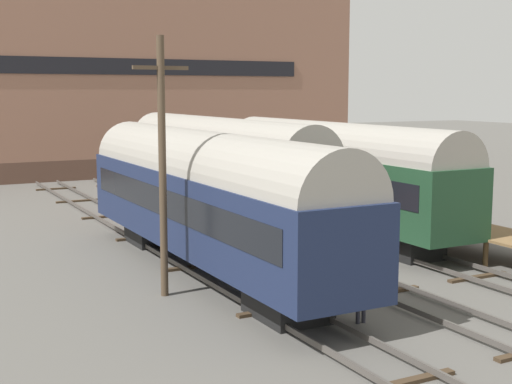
{
  "coord_description": "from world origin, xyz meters",
  "views": [
    {
      "loc": [
        -14.17,
        -20.89,
        6.53
      ],
      "look_at": [
        0.0,
        6.03,
        2.2
      ],
      "focal_mm": 50.0,
      "sensor_mm": 36.0,
      "label": 1
    }
  ],
  "objects_px": {
    "train_car_navy": "(206,193)",
    "train_car_green": "(335,171)",
    "person_worker": "(361,285)",
    "train_car_maroon": "(218,165)",
    "utility_pole": "(162,163)"
  },
  "relations": [
    {
      "from": "train_car_navy",
      "to": "train_car_green",
      "type": "height_order",
      "value": "train_car_navy"
    },
    {
      "from": "person_worker",
      "to": "train_car_green",
      "type": "bearing_deg",
      "value": 59.45
    },
    {
      "from": "train_car_navy",
      "to": "train_car_green",
      "type": "xyz_separation_m",
      "value": [
        8.11,
        3.88,
        0.01
      ]
    },
    {
      "from": "train_car_maroon",
      "to": "person_worker",
      "type": "xyz_separation_m",
      "value": [
        -2.48,
        -14.96,
        -1.91
      ]
    },
    {
      "from": "person_worker",
      "to": "train_car_navy",
      "type": "bearing_deg",
      "value": 102.4
    },
    {
      "from": "train_car_green",
      "to": "utility_pole",
      "type": "height_order",
      "value": "utility_pole"
    },
    {
      "from": "train_car_navy",
      "to": "train_car_green",
      "type": "relative_size",
      "value": 1.09
    },
    {
      "from": "person_worker",
      "to": "train_car_maroon",
      "type": "bearing_deg",
      "value": 80.6
    },
    {
      "from": "train_car_navy",
      "to": "utility_pole",
      "type": "xyz_separation_m",
      "value": [
        -2.36,
        -2.0,
        1.37
      ]
    },
    {
      "from": "train_car_green",
      "to": "person_worker",
      "type": "height_order",
      "value": "train_car_green"
    },
    {
      "from": "train_car_maroon",
      "to": "train_car_green",
      "type": "xyz_separation_m",
      "value": [
        4.06,
        -3.89,
        -0.1
      ]
    },
    {
      "from": "utility_pole",
      "to": "train_car_maroon",
      "type": "bearing_deg",
      "value": 56.69
    },
    {
      "from": "train_car_maroon",
      "to": "train_car_green",
      "type": "bearing_deg",
      "value": -43.78
    },
    {
      "from": "person_worker",
      "to": "utility_pole",
      "type": "relative_size",
      "value": 0.22
    },
    {
      "from": "train_car_green",
      "to": "utility_pole",
      "type": "xyz_separation_m",
      "value": [
        -10.47,
        -5.88,
        1.35
      ]
    }
  ]
}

